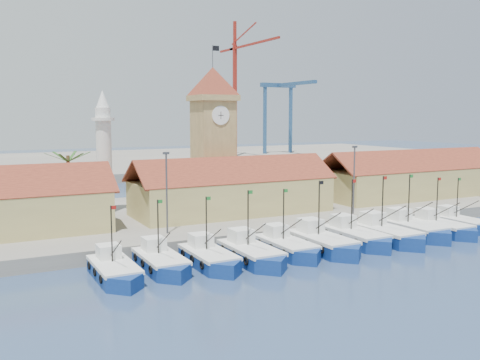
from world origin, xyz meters
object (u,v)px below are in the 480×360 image
boat_5 (324,244)px  clock_tower (213,133)px  boat_0 (115,272)px  minaret (104,151)px

boat_5 → clock_tower: (-2.08, 23.76, 11.14)m
boat_0 → minaret: (5.24, 25.40, 9.01)m
boat_0 → boat_5: 22.33m
minaret → clock_tower: bearing=-7.6°
boat_0 → minaret: bearing=78.3°
boat_0 → boat_5: bearing=-0.9°
boat_5 → clock_tower: 26.32m
boat_5 → minaret: 32.17m
clock_tower → boat_0: bearing=-130.9°
boat_5 → clock_tower: clock_tower is taller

